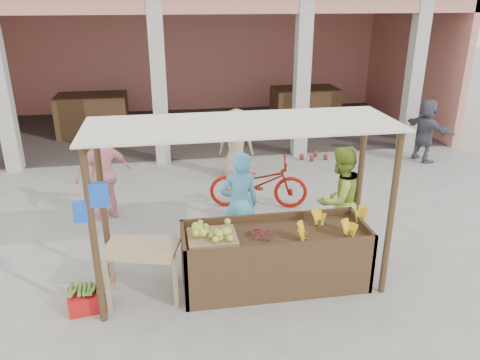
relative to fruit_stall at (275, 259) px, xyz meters
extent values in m
plane|color=gray|center=(-0.50, 0.00, -0.40)|extent=(60.00, 60.00, 0.00)
cube|color=#C77468|center=(-0.50, 11.40, 1.60)|extent=(14.00, 0.20, 4.00)
cube|color=#C77468|center=(6.40, 8.50, 1.60)|extent=(0.20, 6.00, 4.00)
cube|color=#C77468|center=(-0.50, 5.65, 3.35)|extent=(14.00, 0.30, 0.50)
cube|color=#B4AEA5|center=(-5.00, 5.65, 1.60)|extent=(0.35, 0.35, 4.00)
cube|color=#B4AEA5|center=(-1.50, 5.65, 1.60)|extent=(0.35, 0.35, 4.00)
cube|color=#B4AEA5|center=(2.00, 5.65, 1.60)|extent=(0.35, 0.35, 4.00)
cube|color=#B4AEA5|center=(5.00, 5.65, 1.60)|extent=(0.35, 0.35, 4.00)
cube|color=#4A311D|center=(-3.50, 8.50, 0.20)|extent=(2.00, 1.20, 1.20)
cube|color=#4A311D|center=(3.00, 8.50, 0.20)|extent=(2.00, 1.20, 1.20)
cube|color=#4A311D|center=(0.00, 0.00, 0.00)|extent=(2.60, 0.95, 0.80)
cylinder|color=#4A311D|center=(-2.35, -0.45, 0.78)|extent=(0.09, 0.09, 2.35)
cylinder|color=#4A311D|center=(1.45, -0.45, 0.78)|extent=(0.09, 0.09, 2.35)
cylinder|color=#4A311D|center=(-2.35, 0.60, 0.78)|extent=(0.09, 0.09, 2.35)
cylinder|color=#4A311D|center=(1.45, 0.60, 0.78)|extent=(0.09, 0.09, 2.35)
cube|color=beige|center=(-0.45, 0.08, 1.97)|extent=(4.00, 1.35, 0.03)
cube|color=blue|center=(-2.23, -0.45, 1.35)|extent=(0.22, 0.08, 0.30)
cube|color=blue|center=(-2.45, -0.45, 1.15)|extent=(0.18, 0.07, 0.26)
cube|color=#99714E|center=(-0.88, 0.00, 0.43)|extent=(0.66, 0.57, 0.06)
ellipsoid|color=gold|center=(-0.88, 0.00, 0.52)|extent=(0.57, 0.49, 0.12)
ellipsoid|color=maroon|center=(-0.22, -0.04, 0.47)|extent=(0.41, 0.34, 0.13)
cube|color=tan|center=(-1.85, -0.04, 0.36)|extent=(1.10, 0.87, 0.04)
cube|color=tan|center=(-2.28, -0.31, -0.03)|extent=(0.06, 0.06, 0.74)
cube|color=tan|center=(-1.42, -0.31, -0.03)|extent=(0.06, 0.06, 0.74)
cube|color=tan|center=(-2.28, 0.23, -0.03)|extent=(0.06, 0.06, 0.74)
cube|color=tan|center=(-1.42, 0.23, -0.03)|extent=(0.06, 0.06, 0.74)
cube|color=#B41313|center=(-2.57, -0.17, -0.27)|extent=(0.55, 0.44, 0.26)
ellipsoid|color=maroon|center=(2.18, 5.05, -0.08)|extent=(0.48, 0.48, 0.65)
ellipsoid|color=maroon|center=(2.56, 5.11, -0.08)|extent=(0.48, 0.48, 0.65)
ellipsoid|color=maroon|center=(2.38, 5.38, -0.08)|extent=(0.48, 0.48, 0.65)
ellipsoid|color=maroon|center=(1.97, 5.22, -0.08)|extent=(0.48, 0.48, 0.65)
imported|color=#58BFEE|center=(-0.36, 0.89, 0.53)|extent=(0.75, 0.59, 1.85)
imported|color=#92B237|center=(1.23, 0.81, 0.53)|extent=(1.02, 0.82, 1.86)
imported|color=maroon|center=(0.30, 2.64, 0.12)|extent=(1.07, 2.09, 1.04)
imported|color=pink|center=(-2.57, 2.60, 0.53)|extent=(1.24, 1.00, 1.87)
imported|color=tan|center=(0.13, 4.29, 0.48)|extent=(0.96, 0.74, 1.77)
imported|color=#4F4D59|center=(4.95, 4.68, 0.43)|extent=(1.02, 1.65, 1.67)
camera|label=1|loc=(-1.44, -5.61, 3.49)|focal=35.00mm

